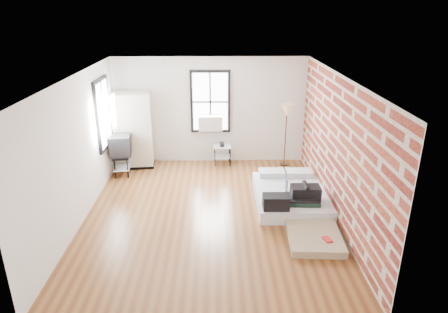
{
  "coord_description": "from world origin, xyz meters",
  "views": [
    {
      "loc": [
        0.17,
        -7.21,
        4.05
      ],
      "look_at": [
        0.31,
        0.3,
        1.15
      ],
      "focal_mm": 32.0,
      "sensor_mm": 36.0,
      "label": 1
    }
  ],
  "objects_px": {
    "mattress_main": "(290,194)",
    "side_table": "(222,150)",
    "mattress_bare": "(309,222)",
    "tv_stand": "(121,146)",
    "wardrobe": "(133,131)",
    "floor_lamp": "(287,113)"
  },
  "relations": [
    {
      "from": "mattress_main",
      "to": "side_table",
      "type": "height_order",
      "value": "mattress_main"
    },
    {
      "from": "side_table",
      "to": "floor_lamp",
      "type": "xyz_separation_m",
      "value": [
        1.65,
        -0.07,
        1.01
      ]
    },
    {
      "from": "side_table",
      "to": "floor_lamp",
      "type": "bearing_deg",
      "value": -2.43
    },
    {
      "from": "mattress_bare",
      "to": "wardrobe",
      "type": "xyz_separation_m",
      "value": [
        -3.94,
        3.18,
        0.86
      ]
    },
    {
      "from": "wardrobe",
      "to": "tv_stand",
      "type": "relative_size",
      "value": 1.91
    },
    {
      "from": "mattress_bare",
      "to": "floor_lamp",
      "type": "height_order",
      "value": "floor_lamp"
    },
    {
      "from": "wardrobe",
      "to": "tv_stand",
      "type": "bearing_deg",
      "value": -117.79
    },
    {
      "from": "mattress_main",
      "to": "mattress_bare",
      "type": "xyz_separation_m",
      "value": [
        0.19,
        -1.04,
        -0.06
      ]
    },
    {
      "from": "mattress_main",
      "to": "floor_lamp",
      "type": "height_order",
      "value": "floor_lamp"
    },
    {
      "from": "side_table",
      "to": "tv_stand",
      "type": "distance_m",
      "value": 2.61
    },
    {
      "from": "floor_lamp",
      "to": "tv_stand",
      "type": "distance_m",
      "value": 4.26
    },
    {
      "from": "mattress_bare",
      "to": "floor_lamp",
      "type": "xyz_separation_m",
      "value": [
        0.02,
        3.18,
        1.3
      ]
    },
    {
      "from": "floor_lamp",
      "to": "tv_stand",
      "type": "relative_size",
      "value": 1.62
    },
    {
      "from": "mattress_main",
      "to": "tv_stand",
      "type": "relative_size",
      "value": 2.0
    },
    {
      "from": "mattress_main",
      "to": "side_table",
      "type": "distance_m",
      "value": 2.65
    },
    {
      "from": "mattress_bare",
      "to": "tv_stand",
      "type": "distance_m",
      "value": 4.98
    },
    {
      "from": "mattress_bare",
      "to": "side_table",
      "type": "distance_m",
      "value": 3.65
    },
    {
      "from": "mattress_bare",
      "to": "tv_stand",
      "type": "relative_size",
      "value": 1.8
    },
    {
      "from": "floor_lamp",
      "to": "wardrobe",
      "type": "bearing_deg",
      "value": 180.0
    },
    {
      "from": "mattress_bare",
      "to": "tv_stand",
      "type": "bearing_deg",
      "value": 150.8
    },
    {
      "from": "mattress_bare",
      "to": "side_table",
      "type": "height_order",
      "value": "side_table"
    },
    {
      "from": "mattress_main",
      "to": "side_table",
      "type": "bearing_deg",
      "value": 123.7
    }
  ]
}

